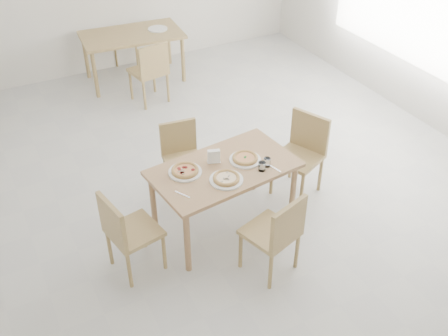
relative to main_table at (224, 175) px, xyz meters
name	(u,v)px	position (x,y,z in m)	size (l,w,h in m)	color
room	(421,4)	(3.39, 1.07, 0.84)	(7.28, 7.00, 7.00)	beige
main_table	(224,175)	(0.00, 0.00, 0.00)	(1.49, 0.95, 0.75)	tan
chair_south	(277,231)	(0.12, -0.80, -0.15)	(0.54, 0.54, 0.88)	tan
chair_north	(182,153)	(-0.12, 0.79, -0.18)	(0.45, 0.45, 0.82)	tan
chair_west	(125,230)	(-1.08, -0.15, -0.15)	(0.51, 0.51, 0.88)	tan
chair_east	(303,149)	(1.06, 0.17, -0.13)	(0.60, 0.60, 0.92)	tan
plate_margherita	(245,160)	(0.24, 0.01, 0.10)	(0.31, 0.31, 0.02)	white
plate_mushroom	(226,180)	(-0.08, -0.20, 0.10)	(0.32, 0.32, 0.02)	white
plate_pepperoni	(185,172)	(-0.37, 0.09, 0.10)	(0.32, 0.32, 0.02)	white
pizza_margherita	(245,158)	(0.24, 0.01, 0.12)	(0.32, 0.32, 0.03)	#EBB66E
pizza_mushroom	(226,178)	(-0.08, -0.20, 0.12)	(0.30, 0.30, 0.03)	#EBB66E
pizza_pepperoni	(185,170)	(-0.37, 0.09, 0.12)	(0.28, 0.28, 0.03)	#EBB66E
tumbler_a	(262,166)	(0.30, -0.21, 0.14)	(0.07, 0.07, 0.09)	white
tumbler_b	(267,162)	(0.38, -0.18, 0.14)	(0.07, 0.07, 0.09)	white
napkin_holder	(214,157)	(-0.05, 0.11, 0.16)	(0.14, 0.10, 0.15)	silver
fork_a	(182,195)	(-0.53, -0.20, 0.09)	(0.01, 0.17, 0.01)	silver
fork_b	(274,168)	(0.42, -0.24, 0.09)	(0.02, 0.19, 0.01)	silver
second_table	(132,39)	(0.35, 3.67, 0.01)	(1.55, 0.97, 0.75)	tan
chair_back_s	(151,69)	(0.31, 2.83, -0.13)	(0.52, 0.52, 0.92)	tan
chair_back_n	(124,34)	(0.47, 4.44, -0.20)	(0.49, 0.49, 0.79)	tan
plate_empty	(158,29)	(0.76, 3.64, 0.10)	(0.30, 0.30, 0.02)	white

